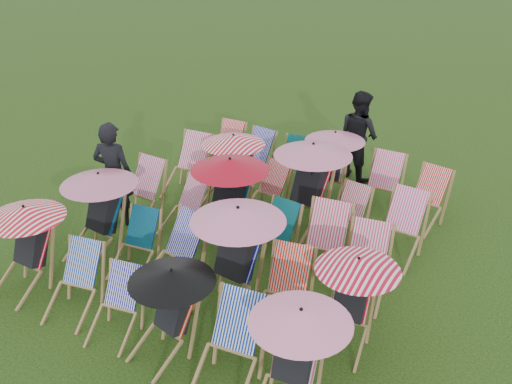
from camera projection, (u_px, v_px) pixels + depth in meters
The scene contains 33 objects.
ground at pixel (243, 254), 8.68m from camera, with size 100.00×100.00×0.00m, color black.
deckchair_0 at pixel (24, 247), 7.64m from camera, with size 1.05×1.09×1.25m.
deckchair_1 at pixel (73, 283), 7.29m from camera, with size 0.74×0.91×0.89m.
deckchair_2 at pixel (115, 306), 6.92m from camera, with size 0.68×0.85×0.82m.
deckchair_3 at pixel (166, 312), 6.49m from camera, with size 0.99×1.06×1.18m.
deckchair_4 at pixel (228, 348), 6.15m from camera, with size 0.76×0.98×0.99m.
deckchair_5 at pixel (292, 361), 5.76m from camera, with size 1.05×1.13×1.25m.
deckchair_6 at pixel (96, 214), 8.38m from camera, with size 1.12×1.17×1.32m.
deckchair_7 at pixel (134, 244), 8.13m from camera, with size 0.68×0.86×0.86m.
deckchair_8 at pixel (172, 254), 7.78m from camera, with size 0.81×1.02×0.99m.
deckchair_9 at pixel (230, 257), 7.26m from camera, with size 1.21×1.27×1.44m.
deckchair_10 at pixel (284, 292), 7.06m from camera, with size 0.77×0.97×0.94m.
deckchair_11 at pixel (350, 302), 6.66m from camera, with size 1.00×1.07×1.19m.
deckchair_12 at pixel (137, 193), 9.41m from camera, with size 0.68×0.94×1.00m.
deckchair_13 at pixel (184, 207), 9.12m from camera, with size 0.68×0.86×0.86m.
deckchair_14 at pixel (224, 201), 8.66m from camera, with size 1.18×1.23×1.40m.
deckchair_15 at pixel (272, 236), 8.31m from camera, with size 0.66×0.87×0.88m.
deckchair_16 at pixel (323, 246), 7.95m from camera, with size 0.81×1.02×1.02m.
deckchair_17 at pixel (364, 266), 7.57m from camera, with size 0.76×0.96×0.95m.
deckchair_18 at pixel (187, 166), 10.33m from camera, with size 0.76×1.00×1.03m.
deckchair_19 at pixel (228, 169), 9.82m from camera, with size 1.09×1.15×1.29m.
deckchair_20 at pixel (266, 191), 9.61m from camera, with size 0.69×0.87×0.87m.
deckchair_21 at pixel (305, 186), 9.05m from camera, with size 1.23×1.30×1.46m.
deckchair_22 at pixel (346, 216), 8.89m from camera, with size 0.65×0.84×0.84m.
deckchair_23 at pixel (399, 228), 8.43m from camera, with size 0.67×0.92×0.97m.
deckchair_24 at pixel (225, 148), 11.21m from camera, with size 0.66×0.88×0.92m.
deckchair_25 at pixel (252, 157), 10.80m from camera, with size 0.70×0.92×0.93m.
deckchair_26 at pixel (291, 166), 10.49m from camera, with size 0.67×0.88×0.91m.
deckchair_27 at pixel (330, 165), 10.02m from camera, with size 1.05×1.14×1.25m.
deckchair_28 at pixel (381, 185), 9.70m from camera, with size 0.67×0.91×0.96m.
deckchair_29 at pixel (424, 199), 9.31m from camera, with size 0.74×0.93×0.91m.
person_left at pixel (114, 174), 9.15m from camera, with size 0.64×0.42×1.77m, color black.
person_rear at pixel (359, 135), 10.77m from camera, with size 0.83×0.65×1.71m, color black.
Camera 1 is at (3.97, -6.13, 4.80)m, focal length 40.00 mm.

